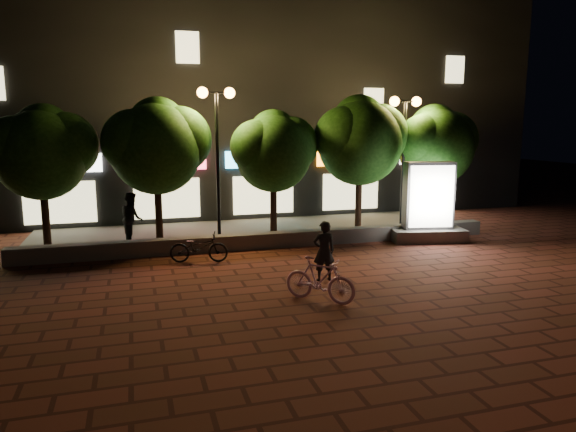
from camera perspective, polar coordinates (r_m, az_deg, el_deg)
name	(u,v)px	position (r m, az deg, el deg)	size (l,w,h in m)	color
ground	(308,281)	(13.81, 2.22, -7.13)	(80.00, 80.00, 0.00)	maroon
retaining_wall	(270,240)	(17.46, -1.98, -2.64)	(16.00, 0.45, 0.50)	#605E59
sidewalk	(253,232)	(19.88, -3.78, -1.72)	(16.00, 5.00, 0.08)	#605E59
building_block	(222,104)	(25.86, -7.15, 11.97)	(28.00, 8.12, 11.30)	black
tree_far_left	(42,149)	(18.18, -25.16, 6.62)	(3.36, 2.80, 4.63)	black
tree_left	(157,143)	(17.99, -14.02, 7.72)	(3.60, 3.00, 4.89)	black
tree_mid	(274,148)	(18.61, -1.51, 7.37)	(3.24, 2.70, 4.50)	black
tree_right	(361,138)	(19.71, 7.91, 8.44)	(3.72, 3.10, 5.07)	black
tree_far_right	(437,142)	(21.23, 15.86, 7.73)	(3.48, 2.90, 4.76)	black
street_lamp_left	(217,125)	(17.91, -7.75, 9.78)	(1.26, 0.36, 5.18)	black
street_lamp_right	(404,129)	(20.20, 12.55, 9.27)	(1.26, 0.36, 4.98)	black
ad_kiosk	(428,209)	(19.01, 14.97, 0.73)	(2.75, 1.73, 2.77)	#605E59
scooter_pink	(320,280)	(12.19, 3.49, -6.92)	(0.49, 1.74, 1.04)	#C784A6
rider	(324,251)	(13.71, 3.93, -3.81)	(0.58, 0.38, 1.59)	black
scooter_parked	(199,247)	(15.79, -9.67, -3.38)	(0.60, 1.72, 0.90)	black
pedestrian	(132,218)	(18.34, -16.62, -0.20)	(0.85, 0.66, 1.75)	black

